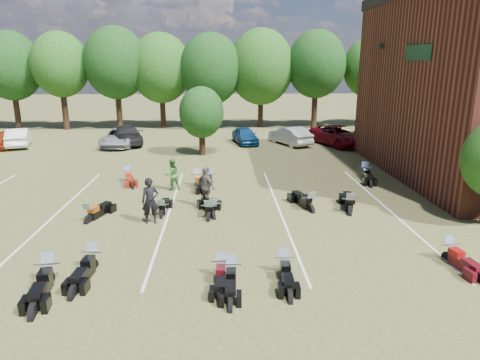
{
  "coord_description": "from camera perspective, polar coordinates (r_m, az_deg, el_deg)",
  "views": [
    {
      "loc": [
        -0.62,
        -15.29,
        6.49
      ],
      "look_at": [
        0.24,
        4.0,
        1.2
      ],
      "focal_mm": 32.0,
      "sensor_mm": 36.0,
      "label": 1
    }
  ],
  "objects": [
    {
      "name": "ground",
      "position": [
        16.62,
        -0.22,
        -7.66
      ],
      "size": [
        160.0,
        160.0,
        0.0
      ],
      "primitive_type": "plane",
      "color": "brown",
      "rests_on": "ground"
    },
    {
      "name": "car_0",
      "position": [
        38.7,
        -28.69,
        4.81
      ],
      "size": [
        1.87,
        4.12,
        1.37
      ],
      "primitive_type": "imported",
      "rotation": [
        0.0,
        0.0,
        0.06
      ],
      "color": "maroon",
      "rests_on": "ground"
    },
    {
      "name": "car_1",
      "position": [
        38.76,
        -27.4,
        5.08
      ],
      "size": [
        2.89,
        4.8,
        1.49
      ],
      "primitive_type": "imported",
      "rotation": [
        0.0,
        0.0,
        3.45
      ],
      "color": "silver",
      "rests_on": "ground"
    },
    {
      "name": "car_2",
      "position": [
        35.94,
        -15.7,
        5.51
      ],
      "size": [
        2.49,
        5.22,
        1.44
      ],
      "primitive_type": "imported",
      "rotation": [
        0.0,
        0.0,
        -0.02
      ],
      "color": "gray",
      "rests_on": "ground"
    },
    {
      "name": "car_3",
      "position": [
        36.58,
        -15.09,
        5.83
      ],
      "size": [
        4.07,
        5.89,
        1.58
      ],
      "primitive_type": "imported",
      "rotation": [
        0.0,
        0.0,
        3.52
      ],
      "color": "black",
      "rests_on": "ground"
    },
    {
      "name": "car_4",
      "position": [
        35.68,
        0.68,
        5.95
      ],
      "size": [
        2.35,
        4.25,
        1.37
      ],
      "primitive_type": "imported",
      "rotation": [
        0.0,
        0.0,
        0.19
      ],
      "color": "navy",
      "rests_on": "ground"
    },
    {
      "name": "car_5",
      "position": [
        35.5,
        6.7,
        5.9
      ],
      "size": [
        3.3,
        4.78,
        1.49
      ],
      "primitive_type": "imported",
      "rotation": [
        0.0,
        0.0,
        3.56
      ],
      "color": "#AEAFAA",
      "rests_on": "ground"
    },
    {
      "name": "car_6",
      "position": [
        35.87,
        13.03,
        5.79
      ],
      "size": [
        4.56,
        6.31,
        1.6
      ],
      "primitive_type": "imported",
      "rotation": [
        0.0,
        0.0,
        0.37
      ],
      "color": "#60050F",
      "rests_on": "ground"
    },
    {
      "name": "car_7",
      "position": [
        37.53,
        17.29,
        5.86
      ],
      "size": [
        2.23,
        5.33,
        1.54
      ],
      "primitive_type": "imported",
      "rotation": [
        0.0,
        0.0,
        3.13
      ],
      "color": "#3E3F43",
      "rests_on": "ground"
    },
    {
      "name": "person_black",
      "position": [
        18.11,
        -11.88,
        -2.75
      ],
      "size": [
        0.8,
        0.61,
        1.95
      ],
      "primitive_type": "imported",
      "rotation": [
        0.0,
        0.0,
        0.22
      ],
      "color": "black",
      "rests_on": "ground"
    },
    {
      "name": "person_green",
      "position": [
        22.74,
        -9.06,
        0.73
      ],
      "size": [
        1.02,
        0.97,
        1.67
      ],
      "primitive_type": "imported",
      "rotation": [
        0.0,
        0.0,
        3.7
      ],
      "color": "#316F29",
      "rests_on": "ground"
    },
    {
      "name": "person_grey",
      "position": [
        19.82,
        -4.52,
        -0.93
      ],
      "size": [
        1.09,
        1.15,
        1.91
      ],
      "primitive_type": "imported",
      "rotation": [
        0.0,
        0.0,
        2.29
      ],
      "color": "#59514C",
      "rests_on": "ground"
    },
    {
      "name": "motorcycle_1",
      "position": [
        14.99,
        -18.98,
        -11.23
      ],
      "size": [
        0.86,
        2.32,
        1.27
      ],
      "primitive_type": null,
      "rotation": [
        0.0,
        0.0,
        -0.06
      ],
      "color": "black",
      "rests_on": "ground"
    },
    {
      "name": "motorcycle_2",
      "position": [
        14.6,
        -24.0,
        -12.51
      ],
      "size": [
        1.07,
        2.48,
        1.34
      ],
      "primitive_type": null,
      "rotation": [
        0.0,
        0.0,
        0.13
      ],
      "color": "black",
      "rests_on": "ground"
    },
    {
      "name": "motorcycle_3",
      "position": [
        13.53,
        -1.18,
        -13.35
      ],
      "size": [
        0.74,
        2.1,
        1.16
      ],
      "primitive_type": null,
      "rotation": [
        0.0,
        0.0,
        -0.04
      ],
      "color": "black",
      "rests_on": "ground"
    },
    {
      "name": "motorcycle_4",
      "position": [
        14.0,
        5.85,
        -12.38
      ],
      "size": [
        0.74,
        2.13,
        1.18
      ],
      "primitive_type": null,
      "rotation": [
        0.0,
        0.0,
        -0.03
      ],
      "color": "black",
      "rests_on": "ground"
    },
    {
      "name": "motorcycle_5",
      "position": [
        13.75,
        -2.53,
        -12.85
      ],
      "size": [
        0.7,
        2.05,
        1.14
      ],
      "primitive_type": null,
      "rotation": [
        0.0,
        0.0,
        -0.02
      ],
      "color": "black",
      "rests_on": "ground"
    },
    {
      "name": "motorcycle_6",
      "position": [
        16.4,
        26.02,
        -9.64
      ],
      "size": [
        0.98,
        2.25,
        1.22
      ],
      "primitive_type": null,
      "rotation": [
        0.0,
        0.0,
        0.13
      ],
      "color": "#480A12",
      "rests_on": "ground"
    },
    {
      "name": "motorcycle_8",
      "position": [
        19.25,
        -19.42,
        -5.29
      ],
      "size": [
        1.38,
        2.28,
        1.21
      ],
      "primitive_type": null,
      "rotation": [
        0.0,
        0.0,
        2.8
      ],
      "color": "black",
      "rests_on": "ground"
    },
    {
      "name": "motorcycle_9",
      "position": [
        19.08,
        -10.36,
        -4.82
      ],
      "size": [
        0.7,
        2.05,
        1.13
      ],
      "primitive_type": null,
      "rotation": [
        0.0,
        0.0,
        3.11
      ],
      "color": "black",
      "rests_on": "ground"
    },
    {
      "name": "motorcycle_10",
      "position": [
        18.5,
        -4.15,
        -5.25
      ],
      "size": [
        1.02,
        2.3,
        1.24
      ],
      "primitive_type": null,
      "rotation": [
        0.0,
        0.0,
        3.0
      ],
      "color": "black",
      "rests_on": "ground"
    },
    {
      "name": "motorcycle_11",
      "position": [
        18.69,
        -3.66,
        -5.03
      ],
      "size": [
        1.3,
        2.36,
        1.26
      ],
      "primitive_type": null,
      "rotation": [
        0.0,
        0.0,
        3.41
      ],
      "color": "black",
      "rests_on": "ground"
    },
    {
      "name": "motorcycle_12",
      "position": [
        19.71,
        9.31,
        -4.11
      ],
      "size": [
        1.4,
        2.52,
        1.34
      ],
      "primitive_type": null,
      "rotation": [
        0.0,
        0.0,
        3.42
      ],
      "color": "black",
      "rests_on": "ground"
    },
    {
      "name": "motorcycle_13",
      "position": [
        19.75,
        14.37,
        -4.36
      ],
      "size": [
        1.28,
        2.62,
        1.4
      ],
      "primitive_type": null,
      "rotation": [
        0.0,
        0.0,
        2.94
      ],
      "color": "black",
      "rests_on": "ground"
    },
    {
      "name": "motorcycle_15",
      "position": [
        25.17,
        -14.71,
        -0.14
      ],
      "size": [
        1.38,
        2.26,
        1.2
      ],
      "primitive_type": null,
      "rotation": [
        0.0,
        0.0,
        0.35
      ],
      "color": "maroon",
      "rests_on": "ground"
    },
    {
      "name": "motorcycle_17",
      "position": [
        23.56,
        -5.7,
        -0.74
      ],
      "size": [
        1.26,
        2.48,
        1.32
      ],
      "primitive_type": null,
      "rotation": [
        0.0,
        0.0,
        0.22
      ],
      "color": "black",
      "rests_on": "ground"
    },
    {
      "name": "motorcycle_18",
      "position": [
        23.78,
        -3.99,
        -0.56
      ],
      "size": [
        1.2,
        2.27,
        1.21
      ],
      "primitive_type": null,
      "rotation": [
        0.0,
        0.0,
        -0.25
      ],
      "color": "black",
      "rests_on": "ground"
    },
    {
      "name": "motorcycle_20",
      "position": [
        25.98,
        16.26,
        0.23
      ],
      "size": [
        1.1,
        2.48,
        1.34
      ],
      "primitive_type": null,
      "rotation": [
        0.0,
        0.0,
        -0.14
      ],
      "color": "black",
      "rests_on": "ground"
    },
    {
      "name": "tree_line",
      "position": [
        44.29,
        -3.17,
        15.06
      ],
      "size": [
        56.0,
        6.0,
        9.79
      ],
      "color": "black",
      "rests_on": "ground"
    },
    {
      "name": "young_tree_midfield",
      "position": [
        31.01,
        -5.16,
        8.97
      ],
      "size": [
        3.2,
        3.2,
        4.7
      ],
      "color": "black",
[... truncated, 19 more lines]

